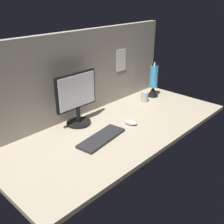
# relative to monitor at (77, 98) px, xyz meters

# --- Properties ---
(ground_plane) EXTENTS (1.80, 0.80, 0.03)m
(ground_plane) POSITION_rel_monitor_xyz_m (0.16, -0.25, -0.22)
(ground_plane) COLOR tan
(cubicle_wall_back) EXTENTS (1.80, 0.06, 0.65)m
(cubicle_wall_back) POSITION_rel_monitor_xyz_m (0.16, 0.12, 0.12)
(cubicle_wall_back) COLOR gray
(cubicle_wall_back) RESTS_ON ground_plane
(monitor) EXTENTS (0.34, 0.18, 0.39)m
(monitor) POSITION_rel_monitor_xyz_m (0.00, 0.00, 0.00)
(monitor) COLOR black
(monitor) RESTS_ON ground_plane
(keyboard) EXTENTS (0.38, 0.18, 0.02)m
(keyboard) POSITION_rel_monitor_xyz_m (-0.04, -0.29, -0.20)
(keyboard) COLOR #262628
(keyboard) RESTS_ON ground_plane
(mouse) EXTENTS (0.08, 0.11, 0.03)m
(mouse) POSITION_rel_monitor_xyz_m (0.26, -0.30, -0.19)
(mouse) COLOR silver
(mouse) RESTS_ON ground_plane
(mug_steel) EXTENTS (0.07, 0.07, 0.09)m
(mug_steel) POSITION_rel_monitor_xyz_m (0.69, -0.09, -0.16)
(mug_steel) COLOR #B2B2B7
(mug_steel) RESTS_ON ground_plane
(lava_lamp) EXTENTS (0.10, 0.10, 0.33)m
(lava_lamp) POSITION_rel_monitor_xyz_m (0.85, -0.07, -0.07)
(lava_lamp) COLOR black
(lava_lamp) RESTS_ON ground_plane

